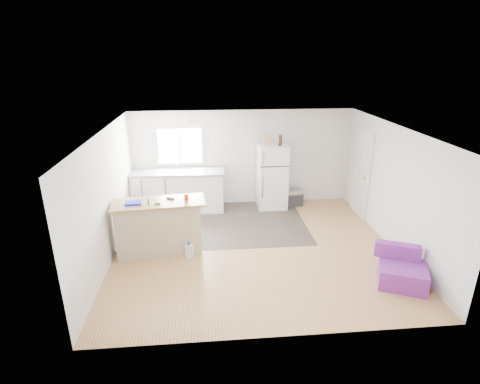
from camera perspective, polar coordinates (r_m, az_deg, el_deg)
name	(u,v)px	position (r m, az deg, el deg)	size (l,w,h in m)	color
room	(256,193)	(7.10, 2.41, -0.11)	(5.51, 5.01, 2.41)	#9B6F41
vinyl_zone	(217,223)	(8.66, -3.58, -4.79)	(4.05, 2.50, 0.00)	#302824
window	(180,146)	(9.34, -9.14, 6.96)	(1.18, 0.06, 0.98)	white
interior_door	(361,173)	(9.30, 17.99, 2.73)	(0.11, 0.92, 2.10)	white
ceiling_fixture	(191,122)	(7.90, -7.45, 10.60)	(0.30, 0.30, 0.07)	white
kitchen_cabinets	(179,190)	(9.32, -9.35, 0.26)	(2.29, 0.78, 1.30)	white
peninsula	(159,227)	(7.41, -12.22, -5.21)	(1.79, 0.83, 1.06)	tan
refrigerator	(272,176)	(9.34, 4.91, 2.38)	(0.72, 0.69, 1.61)	white
cooler	(292,197)	(9.70, 7.93, -0.82)	(0.57, 0.43, 0.40)	#2A2A2C
purple_seat	(401,271)	(7.03, 23.39, -10.94)	(0.97, 0.97, 0.62)	purple
cleaner_jug	(189,250)	(7.31, -7.72, -8.83)	(0.16, 0.13, 0.31)	silver
mop	(146,245)	(7.47, -14.17, -7.79)	(0.26, 0.33, 1.21)	green
red_cup	(186,197)	(7.17, -8.20, -0.75)	(0.08, 0.08, 0.12)	red
blue_tray	(133,203)	(7.21, -15.95, -1.60)	(0.30, 0.22, 0.04)	#151BCB
tool_a	(170,198)	(7.28, -10.56, -0.95)	(0.14, 0.05, 0.03)	black
tool_b	(157,204)	(7.07, -12.47, -1.75)	(0.10, 0.04, 0.03)	black
cardboard_box	(267,139)	(9.03, 4.09, 8.06)	(0.20, 0.10, 0.30)	tan
bottle_left	(280,140)	(9.02, 6.13, 7.81)	(0.07, 0.07, 0.25)	#362009
bottle_right	(281,140)	(9.08, 6.22, 7.89)	(0.07, 0.07, 0.25)	#362009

